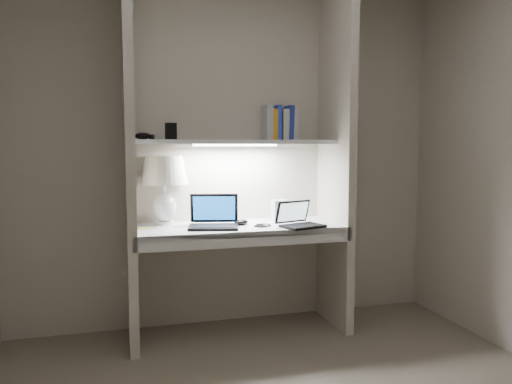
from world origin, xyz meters
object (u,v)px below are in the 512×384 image
object	(u,v)px
laptop_main	(214,220)
laptop_netbook	(299,221)
speaker	(279,210)
book_row	(279,124)
table_lamp	(164,178)

from	to	relation	value
laptop_main	laptop_netbook	bearing A→B (deg)	-0.37
laptop_netbook	speaker	xyz separation A→B (m)	(-0.04, 0.30, 0.04)
laptop_netbook	book_row	world-z (taller)	book_row
laptop_netbook	speaker	size ratio (longest dim) A/B	2.15
table_lamp	laptop_main	world-z (taller)	table_lamp
table_lamp	laptop_main	distance (m)	0.46
laptop_main	book_row	world-z (taller)	book_row
laptop_netbook	speaker	bearing A→B (deg)	80.46
laptop_main	book_row	bearing A→B (deg)	36.46
speaker	book_row	size ratio (longest dim) A/B	0.60
laptop_netbook	book_row	size ratio (longest dim) A/B	1.29
laptop_netbook	book_row	bearing A→B (deg)	76.47
table_lamp	laptop_netbook	world-z (taller)	table_lamp
table_lamp	book_row	bearing A→B (deg)	2.08
laptop_main	laptop_netbook	size ratio (longest dim) A/B	1.17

